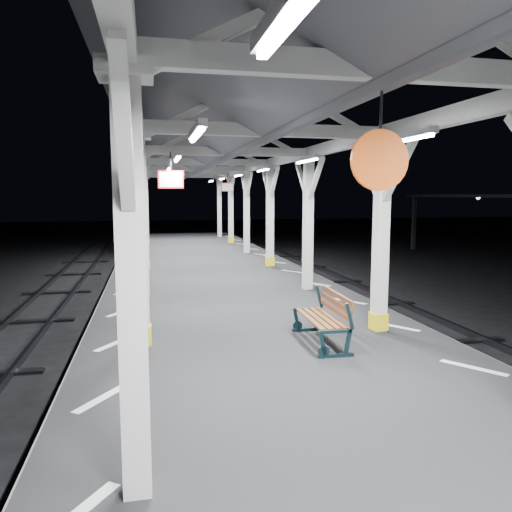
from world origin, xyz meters
name	(u,v)px	position (x,y,z in m)	size (l,w,h in m)	color
ground	(302,456)	(0.00, 0.00, 0.00)	(120.00, 120.00, 0.00)	black
platform	(302,419)	(0.00, 0.00, 0.50)	(6.00, 50.00, 1.00)	black
hazard_stripes_left	(102,398)	(-2.45, 0.00, 1.00)	(1.00, 48.00, 0.01)	silver
hazard_stripes_right	(473,368)	(2.45, 0.00, 1.00)	(1.00, 48.00, 0.01)	silver
canopy	(306,93)	(0.00, -0.01, 4.56)	(5.40, 49.00, 4.65)	beige
bench_mid	(326,316)	(0.87, 1.54, 1.44)	(0.61, 1.53, 0.82)	black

